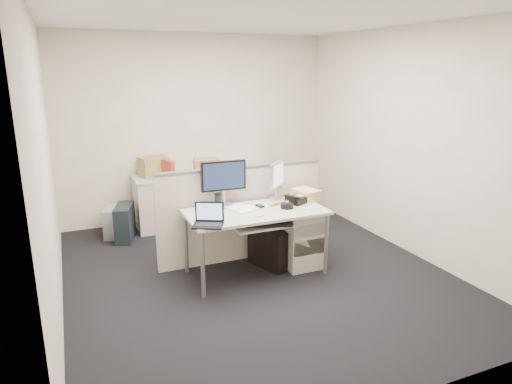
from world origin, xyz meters
name	(u,v)px	position (x,y,z in m)	size (l,w,h in m)	color
floor	(256,273)	(0.00, 0.00, -0.01)	(4.00, 4.50, 0.01)	black
ceiling	(256,16)	(0.00, 0.00, 2.70)	(4.00, 4.50, 0.01)	white
wall_back	(197,128)	(0.00, 2.25, 1.35)	(4.00, 0.02, 2.70)	silver
wall_front	(401,217)	(0.00, -2.25, 1.35)	(4.00, 0.02, 2.70)	silver
wall_left	(46,170)	(-2.00, 0.00, 1.35)	(0.02, 4.50, 2.70)	silver
wall_right	(408,142)	(2.00, 0.00, 1.35)	(0.02, 4.50, 2.70)	silver
desk	(256,216)	(0.00, 0.00, 0.66)	(1.50, 0.75, 0.73)	silver
keyboard_tray	(262,225)	(0.00, -0.18, 0.62)	(0.62, 0.32, 0.02)	silver
drawer_pedestal	(298,237)	(0.55, 0.05, 0.33)	(0.40, 0.55, 0.65)	beige
cubicle_partition	(241,215)	(0.00, 0.45, 0.55)	(2.00, 0.06, 1.10)	beige
back_counter	(205,198)	(0.00, 1.93, 0.36)	(2.00, 0.60, 0.72)	beige
monitor_main	(224,183)	(-0.25, 0.32, 0.98)	(0.51, 0.19, 0.51)	black
monitor_small	(277,181)	(0.40, 0.32, 0.95)	(0.35, 0.18, 0.43)	#B7B7BC
laptop	(208,216)	(-0.62, -0.28, 0.84)	(0.29, 0.22, 0.22)	black
trackball	(287,206)	(0.35, -0.05, 0.76)	(0.14, 0.14, 0.06)	black
desk_phone	(297,200)	(0.54, 0.08, 0.77)	(0.22, 0.18, 0.07)	black
paper_stack	(241,208)	(-0.12, 0.12, 0.74)	(0.24, 0.31, 0.01)	white
sticky_pad	(258,215)	(-0.05, -0.18, 0.74)	(0.09, 0.09, 0.01)	#FFCB4C
travel_mug	(218,202)	(-0.35, 0.22, 0.81)	(0.08, 0.08, 0.16)	black
banana	(275,203)	(0.28, 0.10, 0.75)	(0.18, 0.04, 0.04)	gold
cellphone	(260,206)	(0.10, 0.12, 0.74)	(0.06, 0.12, 0.02)	black
manila_folders	(306,194)	(0.72, 0.20, 0.79)	(0.23, 0.30, 0.11)	#E9D98F
keyboard	(268,224)	(0.05, -0.22, 0.64)	(0.49, 0.18, 0.03)	black
pc_tower_desk	(268,248)	(0.20, 0.10, 0.23)	(0.19, 0.49, 0.45)	black
pc_tower_spare_dark	(125,223)	(-1.20, 1.63, 0.23)	(0.20, 0.50, 0.47)	black
pc_tower_spare_silver	(112,222)	(-1.34, 1.83, 0.20)	(0.17, 0.43, 0.40)	#B7B7BC
cardboard_box_left	(154,167)	(-0.70, 2.05, 0.86)	(0.38, 0.29, 0.29)	#957C4D
cardboard_box_right	(206,167)	(0.00, 1.81, 0.85)	(0.35, 0.27, 0.25)	#957C4D
red_binder	(168,170)	(-0.55, 1.83, 0.85)	(0.07, 0.29, 0.27)	#A03522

